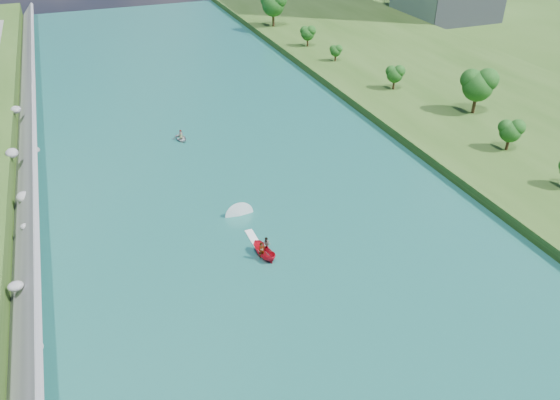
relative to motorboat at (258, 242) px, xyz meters
name	(u,v)px	position (x,y,z in m)	size (l,w,h in m)	color
ground	(318,314)	(1.77, -12.09, -0.72)	(260.00, 260.00, 0.00)	#2D5119
river_water	(251,209)	(1.77, 7.91, -0.67)	(55.00, 240.00, 0.10)	#175658
berm_east	(558,141)	(51.27, 7.91, 0.03)	(44.00, 240.00, 1.50)	#2D5119
riprap_bank	(25,247)	(-24.09, 7.01, 1.09)	(4.59, 236.00, 4.36)	slate
trees_east	(411,78)	(38.29, 29.31, 4.76)	(16.89, 140.34, 10.05)	#144612
motorboat	(258,242)	(0.00, 0.00, 0.00)	(3.60, 18.74, 2.21)	red
raft	(181,138)	(-1.94, 30.73, -0.25)	(2.61, 3.29, 1.68)	gray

